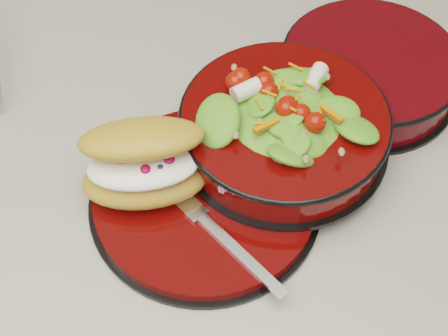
# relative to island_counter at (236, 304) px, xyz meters

# --- Properties ---
(island_counter) EXTENTS (1.24, 0.74, 0.90)m
(island_counter) POSITION_rel_island_counter_xyz_m (0.00, 0.00, 0.00)
(island_counter) COLOR silver
(island_counter) RESTS_ON ground
(dinner_plate) EXTENTS (0.26, 0.26, 0.02)m
(dinner_plate) POSITION_rel_island_counter_xyz_m (-0.04, -0.08, 0.46)
(dinner_plate) COLOR black
(dinner_plate) RESTS_ON island_counter
(salad_bowl) EXTENTS (0.25, 0.25, 0.10)m
(salad_bowl) POSITION_rel_island_counter_xyz_m (0.05, 0.00, 0.50)
(salad_bowl) COLOR black
(salad_bowl) RESTS_ON dinner_plate
(croissant) EXTENTS (0.15, 0.11, 0.08)m
(croissant) POSITION_rel_island_counter_xyz_m (-0.10, -0.07, 0.51)
(croissant) COLOR #B68437
(croissant) RESTS_ON dinner_plate
(fork) EXTENTS (0.13, 0.13, 0.00)m
(fork) POSITION_rel_island_counter_xyz_m (-0.01, -0.14, 0.47)
(fork) COLOR silver
(fork) RESTS_ON dinner_plate
(extra_bowl) EXTENTS (0.23, 0.23, 0.05)m
(extra_bowl) POSITION_rel_island_counter_xyz_m (0.16, 0.12, 0.48)
(extra_bowl) COLOR black
(extra_bowl) RESTS_ON island_counter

